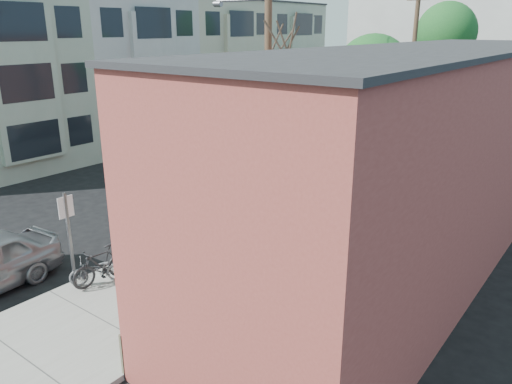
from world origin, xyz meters
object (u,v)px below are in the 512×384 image
Objects in this scene: tree_leafy_mid at (373,73)px; parked_bike_b at (97,270)px; tree_leafy_far at (446,32)px; car_4 at (371,134)px; tree_bare at (278,134)px; utility_pole_near at (267,75)px; car_2 at (276,167)px; patio_chair_b at (201,296)px; patio_chair_a at (224,278)px; bus at (362,108)px; sign_post at (69,232)px; patron_grey at (147,315)px; cyclist at (229,214)px; car_1 at (200,195)px; car_3 at (327,146)px; parked_bike_a at (101,265)px; patron_green at (247,250)px; parking_meter_far at (307,165)px; parking_meter_near at (167,221)px.

parked_bike_b is at bearing -90.33° from tree_leafy_mid.
car_4 is (-2.00, -6.52, -6.18)m from tree_leafy_far.
tree_leafy_far is at bearing 90.00° from tree_bare.
utility_pole_near reaches higher than car_2.
patio_chair_a is at bearing 91.33° from patio_chair_b.
patio_chair_b is 27.92m from bus.
patio_chair_b is 0.17× the size of car_2.
sign_post is 0.55× the size of car_2.
patron_grey is 1.02× the size of cyclist.
parked_bike_b is (0.35, 0.51, -1.27)m from sign_post.
car_1 is (-1.90, 6.26, 0.19)m from parked_bike_b.
cyclist is at bearing -88.67° from tree_leafy_far.
patron_grey is 19.28m from car_3.
patio_chair_a is 0.49× the size of parked_bike_a.
patron_grey is at bearing -7.30° from patron_green.
patio_chair_a is 3.69m from parked_bike_b.
bus reaches higher than parked_bike_b.
tree_leafy_mid is 1.40× the size of car_3.
parking_meter_far is 0.21× the size of tree_bare.
cyclist is 12.65m from car_3.
tree_bare is 4.36m from cyclist.
utility_pole_near reaches higher than patio_chair_a.
tree_leafy_far is (0.45, 29.25, 5.00)m from sign_post.
cyclist is 2.82m from car_1.
car_3 is 0.49× the size of bus.
utility_pole_near is at bearing -151.49° from tree_bare.
tree_leafy_far is at bearing 78.75° from car_2.
patron_green reaches higher than car_1.
patio_chair_b is 1.80m from patron_grey.
patio_chair_a is 2.90m from patron_grey.
tree_leafy_mid is 12.04m from car_1.
parked_bike_b is 0.30× the size of car_2.
patron_green is at bearing 92.25° from patio_chair_a.
sign_post is 0.32× the size of tree_leafy_far.
tree_bare is at bearing -90.00° from tree_leafy_mid.
bus is at bearing 117.53° from tree_leafy_mid.
parking_meter_near reaches higher than parked_bike_a.
tree_leafy_far is at bearing 88.12° from parking_meter_far.
patron_green is 0.33× the size of car_2.
sign_post is 5.74m from cyclist.
utility_pole_near is (0.14, -3.43, 4.43)m from parking_meter_far.
car_1 is (-2.00, -11.13, -4.14)m from tree_leafy_mid.
patio_chair_b is at bearing -64.75° from utility_pole_near.
utility_pole_near reaches higher than patio_chair_b.
car_2 is at bearing 105.11° from parked_bike_a.
cyclist is at bearing -87.44° from tree_leafy_mid.
parking_meter_near is 26.27m from tree_leafy_far.
car_1 is 11.09m from car_3.
patio_chair_a is 3.59m from parked_bike_a.
utility_pole_near reaches higher than parked_bike_b.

